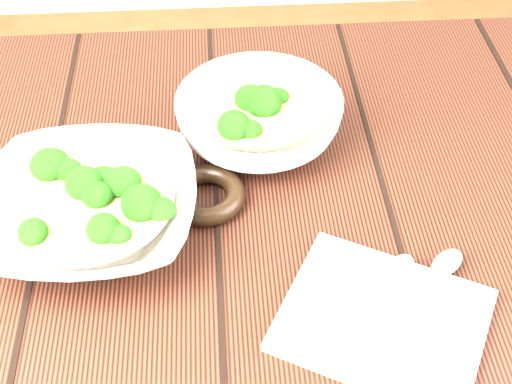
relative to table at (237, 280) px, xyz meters
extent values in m
cube|color=#391A10|center=(0.00, 0.00, 0.10)|extent=(1.20, 0.80, 0.04)
cube|color=#391A10|center=(0.54, 0.34, -0.28)|extent=(0.07, 0.07, 0.71)
imported|color=white|center=(-0.16, -0.01, 0.15)|extent=(0.25, 0.25, 0.06)
cylinder|color=#9C7246|center=(-0.16, -0.01, 0.17)|extent=(0.19, 0.19, 0.00)
ellipsoid|color=#296E18|center=(-0.14, 0.00, 0.17)|extent=(0.04, 0.04, 0.03)
ellipsoid|color=#296E18|center=(-0.14, 0.03, 0.17)|extent=(0.04, 0.04, 0.03)
ellipsoid|color=#296E18|center=(-0.18, 0.04, 0.17)|extent=(0.04, 0.04, 0.03)
ellipsoid|color=#296E18|center=(-0.18, 0.00, 0.17)|extent=(0.04, 0.04, 0.03)
ellipsoid|color=#296E18|center=(-0.20, -0.02, 0.17)|extent=(0.04, 0.04, 0.03)
ellipsoid|color=#296E18|center=(-0.19, -0.06, 0.17)|extent=(0.04, 0.04, 0.03)
ellipsoid|color=#296E18|center=(-0.15, -0.04, 0.17)|extent=(0.04, 0.04, 0.03)
ellipsoid|color=#296E18|center=(-0.12, -0.03, 0.17)|extent=(0.04, 0.04, 0.03)
imported|color=white|center=(0.04, 0.13, 0.15)|extent=(0.23, 0.23, 0.06)
cylinder|color=#9C7246|center=(0.04, 0.13, 0.17)|extent=(0.17, 0.17, 0.00)
ellipsoid|color=#296E18|center=(0.06, 0.14, 0.18)|extent=(0.04, 0.03, 0.03)
ellipsoid|color=#296E18|center=(0.04, 0.17, 0.18)|extent=(0.04, 0.03, 0.03)
ellipsoid|color=#296E18|center=(-0.01, 0.15, 0.18)|extent=(0.04, 0.03, 0.03)
ellipsoid|color=#296E18|center=(0.02, 0.11, 0.18)|extent=(0.04, 0.03, 0.03)
ellipsoid|color=#296E18|center=(0.06, 0.10, 0.18)|extent=(0.04, 0.03, 0.03)
torus|color=black|center=(-0.03, 0.02, 0.13)|extent=(0.12, 0.12, 0.02)
cube|color=beige|center=(0.14, -0.16, 0.13)|extent=(0.25, 0.23, 0.01)
cylinder|color=#B1AA9C|center=(0.13, -0.16, 0.13)|extent=(0.08, 0.10, 0.01)
ellipsoid|color=#B1AA9C|center=(0.17, -0.10, 0.13)|extent=(0.05, 0.05, 0.01)
cylinder|color=#B1AA9C|center=(0.17, -0.15, 0.13)|extent=(0.09, 0.09, 0.01)
ellipsoid|color=#B1AA9C|center=(0.22, -0.10, 0.13)|extent=(0.05, 0.05, 0.01)
camera|label=1|loc=(-0.01, -0.56, 0.72)|focal=50.00mm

